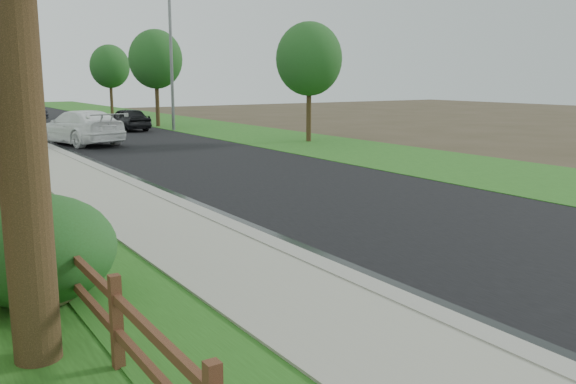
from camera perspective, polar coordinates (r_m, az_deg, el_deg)
road at (r=39.86m, az=-18.22°, el=5.61°), size 8.00×90.00×0.02m
curb at (r=39.01m, az=-24.22°, el=5.18°), size 0.40×90.00×0.12m
wet_gutter at (r=39.07m, az=-23.70°, el=5.17°), size 0.50×90.00×0.00m
verge_far at (r=42.12m, az=-9.07°, el=6.27°), size 6.00×90.00×0.04m
ranch_fence at (r=10.34m, az=-21.72°, el=-4.44°), size 0.12×16.92×1.10m
white_suv at (r=30.86m, az=-18.90°, el=5.76°), size 3.52×5.96×1.62m
dark_car_mid at (r=38.12m, az=-14.80°, el=6.61°), size 1.97×4.10×1.35m
dark_car_far at (r=49.16m, az=-23.85°, el=7.07°), size 3.25×5.23×1.63m
streetlight at (r=37.41m, az=-11.17°, el=13.49°), size 2.09×0.43×9.05m
boulder at (r=9.19m, az=-21.94°, el=-7.81°), size 1.35×1.14×0.78m
shrub_b at (r=9.37m, az=-22.48°, el=-4.98°), size 2.63×2.63×1.56m
shrub_c at (r=11.84m, az=-24.67°, el=-2.89°), size 2.05×2.05×1.20m
tree_near_right at (r=30.30m, az=1.99°, el=12.32°), size 3.24×3.24×5.83m
tree_mid_right at (r=40.64m, az=-12.28°, el=12.04°), size 3.41×3.41×6.19m
tree_far_right at (r=51.26m, az=-16.34°, el=11.20°), size 3.10×3.10×5.72m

